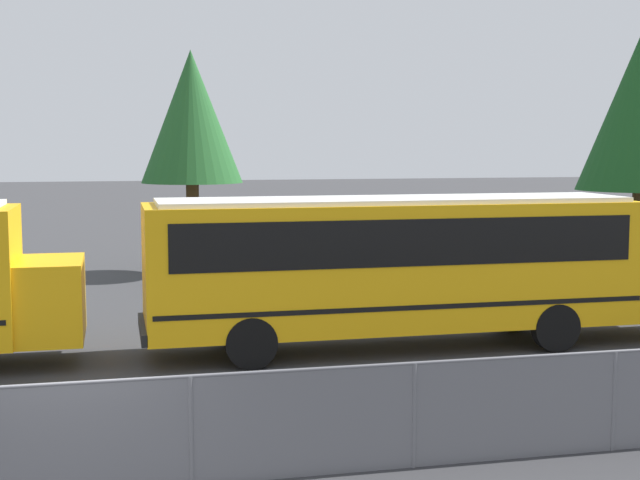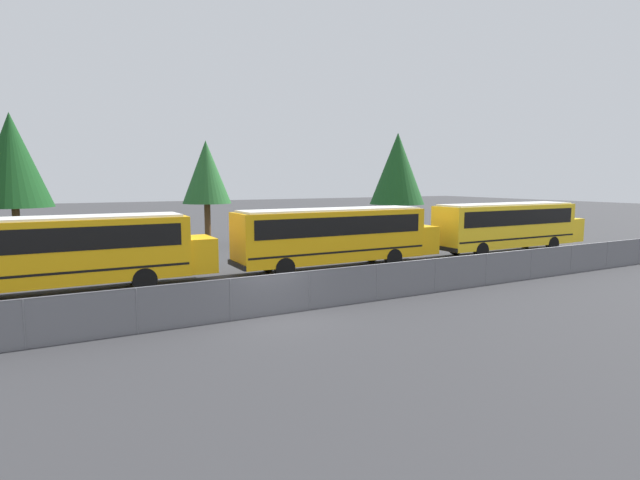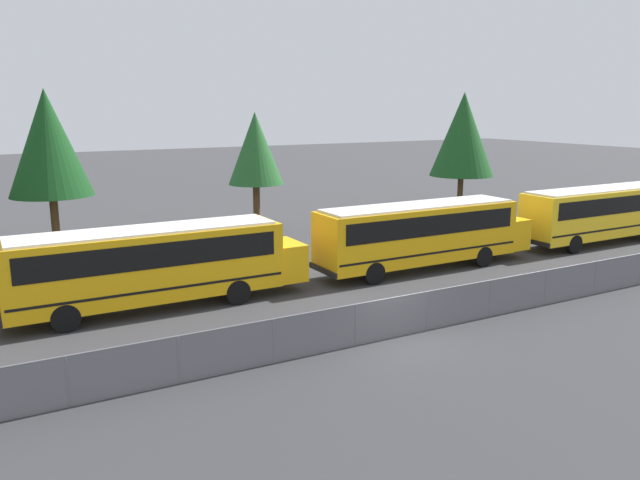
{
  "view_description": "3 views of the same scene",
  "coord_description": "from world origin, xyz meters",
  "views": [
    {
      "loc": [
        0.61,
        -11.22,
        4.41
      ],
      "look_at": [
        4.84,
        6.98,
        2.41
      ],
      "focal_mm": 50.0,
      "sensor_mm": 36.0,
      "label": 1
    },
    {
      "loc": [
        -6.74,
        -16.05,
        4.79
      ],
      "look_at": [
        5.51,
        6.52,
        1.7
      ],
      "focal_mm": 28.0,
      "sensor_mm": 36.0,
      "label": 2
    },
    {
      "loc": [
        -12.16,
        -16.8,
        7.95
      ],
      "look_at": [
        1.14,
        7.25,
        2.02
      ],
      "focal_mm": 35.0,
      "sensor_mm": 36.0,
      "label": 3
    }
  ],
  "objects": [
    {
      "name": "ground_plane",
      "position": [
        0.0,
        0.0,
        0.0
      ],
      "size": [
        200.0,
        200.0,
        0.0
      ],
      "primitive_type": "plane",
      "color": "#38383A"
    },
    {
      "name": "road_strip",
      "position": [
        0.0,
        -6.0,
        0.0
      ],
      "size": [
        97.51,
        12.0,
        0.01
      ],
      "color": "#333335",
      "rests_on": "ground_plane"
    },
    {
      "name": "fence",
      "position": [
        -0.0,
        -0.0,
        0.76
      ],
      "size": [
        63.58,
        0.07,
        1.48
      ],
      "color": "#9EA0A5",
      "rests_on": "ground_plane"
    },
    {
      "name": "school_bus_1",
      "position": [
        -6.34,
        7.22,
        1.95
      ],
      "size": [
        11.99,
        2.46,
        3.28
      ],
      "color": "#EDA80F",
      "rests_on": "ground_plane"
    },
    {
      "name": "school_bus_2",
      "position": [
        6.73,
        6.96,
        1.95
      ],
      "size": [
        11.99,
        2.46,
        3.28
      ],
      "color": "#EDA80F",
      "rests_on": "ground_plane"
    },
    {
      "name": "school_bus_3",
      "position": [
        19.71,
        6.7,
        1.95
      ],
      "size": [
        11.99,
        2.46,
        3.28
      ],
      "color": "yellow",
      "rests_on": "ground_plane"
    },
    {
      "name": "tree_0",
      "position": [
        20.87,
        20.26,
        5.78
      ],
      "size": [
        4.89,
        4.89,
        8.98
      ],
      "color": "#51381E",
      "rests_on": "ground_plane"
    },
    {
      "name": "tree_1",
      "position": [
        3.24,
        19.36,
        5.31
      ],
      "size": [
        3.44,
        3.44,
        7.59
      ],
      "color": "#51381E",
      "rests_on": "ground_plane"
    },
    {
      "name": "tree_2",
      "position": [
        -8.6,
        19.86,
        5.98
      ],
      "size": [
        4.42,
        4.42,
        8.87
      ],
      "color": "#51381E",
      "rests_on": "ground_plane"
    }
  ]
}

